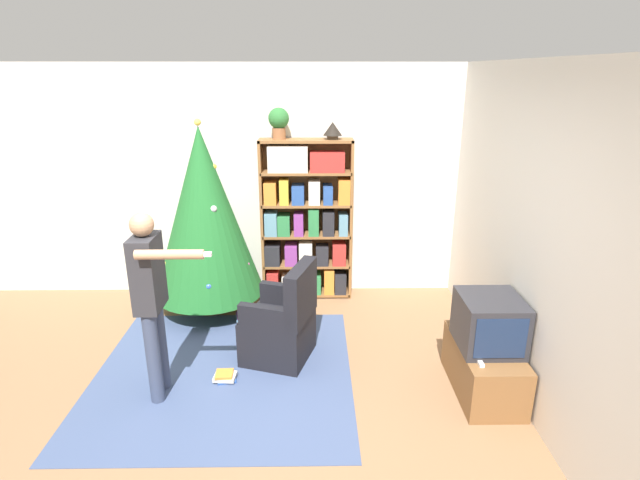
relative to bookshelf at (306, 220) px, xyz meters
name	(u,v)px	position (x,y,z in m)	size (l,w,h in m)	color
ground_plane	(259,410)	(-0.35, -2.12, -0.91)	(14.00, 14.00, 0.00)	#846042
wall_back	(275,183)	(-0.35, 0.21, 0.39)	(8.00, 0.10, 2.60)	silver
wall_right	(553,252)	(1.77, -2.12, 0.39)	(0.10, 8.00, 2.60)	silver
area_rug	(224,373)	(-0.71, -1.62, -0.91)	(2.22, 2.18, 0.01)	#3D4C70
bookshelf	(306,220)	(0.00, 0.00, 0.00)	(1.02, 0.27, 1.82)	brown
tv_stand	(484,368)	(1.47, -1.89, -0.70)	(0.46, 0.87, 0.42)	brown
television	(489,322)	(1.47, -1.89, -0.29)	(0.47, 0.52, 0.42)	#28282D
game_remote	(480,362)	(1.33, -2.15, -0.48)	(0.04, 0.12, 0.02)	white
christmas_tree	(205,213)	(-1.05, -0.37, 0.19)	(1.16, 1.16, 2.07)	#4C3323
armchair	(282,326)	(-0.20, -1.36, -0.59)	(0.71, 0.70, 0.92)	black
standing_person	(151,293)	(-1.16, -1.90, -0.01)	(0.63, 0.47, 1.54)	#38425B
potted_plant	(279,121)	(-0.28, 0.01, 1.09)	(0.22, 0.22, 0.33)	#935B38
table_lamp	(333,129)	(0.29, 0.01, 1.00)	(0.20, 0.20, 0.18)	#473828
book_pile_near_tree	(245,317)	(-0.64, -0.66, -0.87)	(0.21, 0.19, 0.08)	#B22D28
book_pile_by_chair	(225,377)	(-0.67, -1.72, -0.88)	(0.20, 0.17, 0.07)	#284C93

